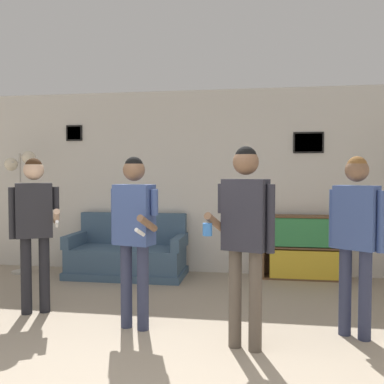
# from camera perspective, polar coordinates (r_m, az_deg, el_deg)

# --- Properties ---
(wall_back) EXTENTS (8.50, 0.08, 2.70)m
(wall_back) POSITION_cam_1_polar(r_m,az_deg,el_deg) (6.38, 0.58, 1.41)
(wall_back) COLOR beige
(wall_back) RESTS_ON ground_plane
(couch) EXTENTS (1.66, 0.80, 0.88)m
(couch) POSITION_cam_1_polar(r_m,az_deg,el_deg) (6.29, -8.55, -8.36)
(couch) COLOR #3D5670
(couch) RESTS_ON ground_plane
(bookshelf) EXTENTS (1.12, 0.30, 0.89)m
(bookshelf) POSITION_cam_1_polar(r_m,az_deg,el_deg) (6.20, 14.62, -7.15)
(bookshelf) COLOR brown
(bookshelf) RESTS_ON ground_plane
(floor_lamp) EXTENTS (0.47, 0.28, 1.80)m
(floor_lamp) POSITION_cam_1_polar(r_m,az_deg,el_deg) (6.77, -21.95, 1.50)
(floor_lamp) COLOR #ADA89E
(floor_lamp) RESTS_ON ground_plane
(person_player_foreground_left) EXTENTS (0.59, 0.38, 1.63)m
(person_player_foreground_left) POSITION_cam_1_polar(r_m,az_deg,el_deg) (4.76, -20.26, -3.37)
(person_player_foreground_left) COLOR black
(person_player_foreground_left) RESTS_ON ground_plane
(person_player_foreground_center) EXTENTS (0.49, 0.52, 1.63)m
(person_player_foreground_center) POSITION_cam_1_polar(r_m,az_deg,el_deg) (4.06, -7.73, -4.27)
(person_player_foreground_center) COLOR #2D334C
(person_player_foreground_center) RESTS_ON ground_plane
(person_watcher_holding_cup) EXTENTS (0.57, 0.38, 1.69)m
(person_watcher_holding_cup) POSITION_cam_1_polar(r_m,az_deg,el_deg) (3.57, 7.11, -4.38)
(person_watcher_holding_cup) COLOR brown
(person_watcher_holding_cup) RESTS_ON ground_plane
(person_spectator_near_bookshelf) EXTENTS (0.43, 0.37, 1.62)m
(person_spectator_near_bookshelf) POSITION_cam_1_polar(r_m,az_deg,el_deg) (4.07, 21.02, -4.44)
(person_spectator_near_bookshelf) COLOR #2D334C
(person_spectator_near_bookshelf) RESTS_ON ground_plane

